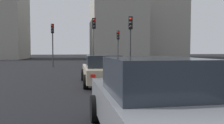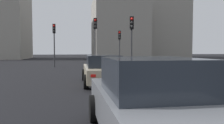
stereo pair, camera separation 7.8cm
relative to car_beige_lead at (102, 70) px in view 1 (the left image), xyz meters
name	(u,v)px [view 1 (the left image)]	position (x,y,z in m)	size (l,w,h in m)	color
car_beige_lead	(102,70)	(0.00, 0.00, 0.00)	(4.55, 2.02, 1.44)	tan
car_grey_second	(151,102)	(-7.34, -0.04, 0.05)	(4.34, 2.06, 1.58)	slate
traffic_light_near_left	(94,33)	(8.04, -0.24, 2.41)	(0.33, 0.30, 4.35)	#2D2D30
traffic_light_near_right	(131,33)	(4.75, -2.59, 2.22)	(0.33, 0.30, 4.07)	#2D2D30
traffic_light_far_left	(118,41)	(12.54, -3.15, 1.96)	(0.33, 0.30, 3.69)	#2D2D30
traffic_light_far_right	(53,36)	(11.77, 3.47, 2.32)	(0.32, 0.29, 4.21)	#2D2D30
building_facade_left	(147,31)	(36.00, -13.83, 5.00)	(15.51, 11.51, 11.42)	gray
building_facade_center	(116,30)	(28.75, -5.83, 4.48)	(11.72, 8.56, 10.36)	gray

